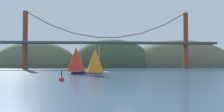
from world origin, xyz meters
TOP-DOWN VIEW (x-y plane):
  - ground_plane at (0.00, 0.00)m, footprint 360.00×360.00m
  - headland_center at (5.00, 135.00)m, footprint 68.15×44.00m
  - headland_right at (60.00, 135.00)m, footprint 89.15×44.00m
  - headland_left at (-55.00, 135.00)m, footprint 65.37×44.00m
  - suspension_bridge at (-0.00, 95.00)m, footprint 131.85×6.00m
  - sailboat_orange_sail at (-4.50, 33.51)m, footprint 8.24×8.57m
  - sailboat_scarlet_sail at (-11.26, 43.87)m, footprint 10.57×7.81m
  - channel_buoy at (-11.06, 19.03)m, footprint 1.10×1.10m

SIDE VIEW (x-z plane):
  - ground_plane at x=0.00m, z-range 0.00..0.00m
  - headland_center at x=5.00m, z-range -22.18..22.18m
  - headland_right at x=60.00m, z-range -22.00..22.00m
  - headland_left at x=-55.00m, z-range -20.37..20.37m
  - channel_buoy at x=-11.06m, z-range -0.95..1.69m
  - sailboat_orange_sail at x=-4.50m, z-range -0.32..8.59m
  - sailboat_scarlet_sail at x=-11.26m, z-range -0.52..9.97m
  - suspension_bridge at x=0.00m, z-range -0.95..33.22m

